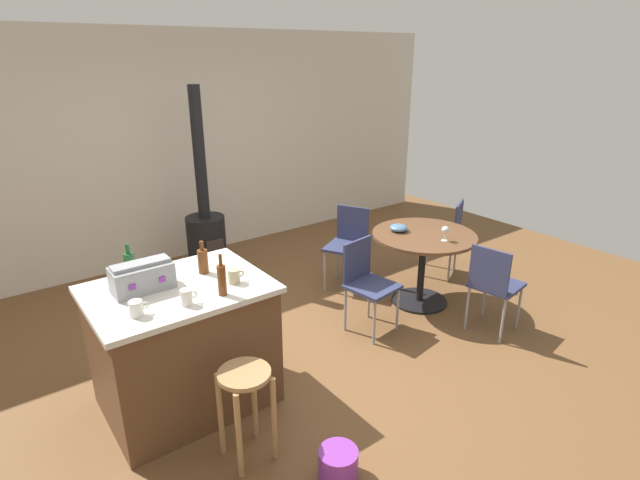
{
  "coord_description": "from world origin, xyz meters",
  "views": [
    {
      "loc": [
        -2.14,
        -3.06,
        2.43
      ],
      "look_at": [
        0.28,
        0.16,
        0.9
      ],
      "focal_mm": 27.92,
      "sensor_mm": 36.0,
      "label": 1
    }
  ],
  "objects_px": {
    "toolbox": "(142,277)",
    "wood_stove": "(206,231)",
    "wooden_stool": "(246,395)",
    "folding_chair_left": "(367,279)",
    "cup_2": "(234,276)",
    "cup_1": "(136,308)",
    "folding_chair_far": "(348,241)",
    "wine_glass": "(445,230)",
    "folding_chair_near": "(446,231)",
    "plastic_bucket": "(338,464)",
    "bottle_0": "(130,265)",
    "serving_bowl": "(399,228)",
    "dining_table": "(423,250)",
    "kitchen_island": "(184,346)",
    "folding_chair_right": "(493,282)",
    "bottle_1": "(222,279)",
    "bottle_2": "(203,261)",
    "cup_0": "(187,297)"
  },
  "relations": [
    {
      "from": "folding_chair_far",
      "to": "plastic_bucket",
      "type": "bearing_deg",
      "value": -131.08
    },
    {
      "from": "wine_glass",
      "to": "serving_bowl",
      "type": "xyz_separation_m",
      "value": [
        -0.15,
        0.45,
        -0.07
      ]
    },
    {
      "from": "folding_chair_far",
      "to": "cup_2",
      "type": "height_order",
      "value": "cup_2"
    },
    {
      "from": "wooden_stool",
      "to": "folding_chair_right",
      "type": "xyz_separation_m",
      "value": [
        2.51,
        0.0,
        0.04
      ]
    },
    {
      "from": "folding_chair_far",
      "to": "toolbox",
      "type": "xyz_separation_m",
      "value": [
        -2.4,
        -0.72,
        0.51
      ]
    },
    {
      "from": "serving_bowl",
      "to": "dining_table",
      "type": "bearing_deg",
      "value": -54.76
    },
    {
      "from": "toolbox",
      "to": "cup_2",
      "type": "distance_m",
      "value": 0.6
    },
    {
      "from": "bottle_1",
      "to": "wood_stove",
      "type": "bearing_deg",
      "value": 68.52
    },
    {
      "from": "folding_chair_left",
      "to": "cup_1",
      "type": "height_order",
      "value": "cup_1"
    },
    {
      "from": "toolbox",
      "to": "cup_2",
      "type": "xyz_separation_m",
      "value": [
        0.54,
        -0.27,
        -0.05
      ]
    },
    {
      "from": "toolbox",
      "to": "cup_2",
      "type": "bearing_deg",
      "value": -26.34
    },
    {
      "from": "bottle_2",
      "to": "cup_0",
      "type": "xyz_separation_m",
      "value": [
        -0.29,
        -0.39,
        -0.04
      ]
    },
    {
      "from": "wood_stove",
      "to": "cup_2",
      "type": "xyz_separation_m",
      "value": [
        -0.77,
        -2.22,
        0.47
      ]
    },
    {
      "from": "folding_chair_far",
      "to": "wine_glass",
      "type": "bearing_deg",
      "value": -71.53
    },
    {
      "from": "folding_chair_far",
      "to": "folding_chair_near",
      "type": "bearing_deg",
      "value": -22.36
    },
    {
      "from": "bottle_1",
      "to": "bottle_2",
      "type": "distance_m",
      "value": 0.4
    },
    {
      "from": "plastic_bucket",
      "to": "bottle_0",
      "type": "bearing_deg",
      "value": 112.35
    },
    {
      "from": "kitchen_island",
      "to": "toolbox",
      "type": "bearing_deg",
      "value": 155.39
    },
    {
      "from": "folding_chair_right",
      "to": "kitchen_island",
      "type": "bearing_deg",
      "value": 164.12
    },
    {
      "from": "bottle_0",
      "to": "plastic_bucket",
      "type": "relative_size",
      "value": 1.04
    },
    {
      "from": "toolbox",
      "to": "wood_stove",
      "type": "bearing_deg",
      "value": 56.1
    },
    {
      "from": "wood_stove",
      "to": "bottle_0",
      "type": "xyz_separation_m",
      "value": [
        -1.32,
        -1.7,
        0.52
      ]
    },
    {
      "from": "folding_chair_right",
      "to": "bottle_2",
      "type": "xyz_separation_m",
      "value": [
        -2.35,
        0.84,
        0.52
      ]
    },
    {
      "from": "cup_2",
      "to": "cup_1",
      "type": "bearing_deg",
      "value": -175.04
    },
    {
      "from": "cup_1",
      "to": "cup_2",
      "type": "xyz_separation_m",
      "value": [
        0.69,
        0.06,
        0.0
      ]
    },
    {
      "from": "wooden_stool",
      "to": "folding_chair_left",
      "type": "height_order",
      "value": "folding_chair_left"
    },
    {
      "from": "folding_chair_far",
      "to": "folding_chair_left",
      "type": "height_order",
      "value": "folding_chair_far"
    },
    {
      "from": "folding_chair_far",
      "to": "folding_chair_right",
      "type": "relative_size",
      "value": 1.02
    },
    {
      "from": "cup_0",
      "to": "plastic_bucket",
      "type": "relative_size",
      "value": 0.45
    },
    {
      "from": "wooden_stool",
      "to": "cup_2",
      "type": "bearing_deg",
      "value": 65.73
    },
    {
      "from": "folding_chair_near",
      "to": "plastic_bucket",
      "type": "xyz_separation_m",
      "value": [
        -2.85,
        -1.58,
        -0.43
      ]
    },
    {
      "from": "folding_chair_near",
      "to": "cup_0",
      "type": "distance_m",
      "value": 3.43
    },
    {
      "from": "serving_bowl",
      "to": "plastic_bucket",
      "type": "xyz_separation_m",
      "value": [
        -1.95,
        -1.47,
        -0.69
      ]
    },
    {
      "from": "wine_glass",
      "to": "toolbox",
      "type": "bearing_deg",
      "value": 173.98
    },
    {
      "from": "cup_0",
      "to": "cup_2",
      "type": "bearing_deg",
      "value": 15.39
    },
    {
      "from": "folding_chair_near",
      "to": "wooden_stool",
      "type": "bearing_deg",
      "value": -160.92
    },
    {
      "from": "bottle_0",
      "to": "wooden_stool",
      "type": "bearing_deg",
      "value": -75.0
    },
    {
      "from": "kitchen_island",
      "to": "folding_chair_far",
      "type": "height_order",
      "value": "kitchen_island"
    },
    {
      "from": "bottle_1",
      "to": "dining_table",
      "type": "bearing_deg",
      "value": 8.25
    },
    {
      "from": "wooden_stool",
      "to": "cup_1",
      "type": "height_order",
      "value": "cup_1"
    },
    {
      "from": "kitchen_island",
      "to": "dining_table",
      "type": "xyz_separation_m",
      "value": [
        2.54,
        0.05,
        0.1
      ]
    },
    {
      "from": "dining_table",
      "to": "bottle_0",
      "type": "height_order",
      "value": "bottle_0"
    },
    {
      "from": "folding_chair_left",
      "to": "folding_chair_right",
      "type": "distance_m",
      "value": 1.13
    },
    {
      "from": "folding_chair_left",
      "to": "bottle_1",
      "type": "height_order",
      "value": "bottle_1"
    },
    {
      "from": "cup_1",
      "to": "plastic_bucket",
      "type": "distance_m",
      "value": 1.54
    },
    {
      "from": "folding_chair_right",
      "to": "cup_0",
      "type": "relative_size",
      "value": 7.81
    },
    {
      "from": "wooden_stool",
      "to": "dining_table",
      "type": "xyz_separation_m",
      "value": [
        2.45,
        0.79,
        0.11
      ]
    },
    {
      "from": "kitchen_island",
      "to": "bottle_1",
      "type": "bearing_deg",
      "value": -56.34
    },
    {
      "from": "toolbox",
      "to": "cup_1",
      "type": "relative_size",
      "value": 3.29
    },
    {
      "from": "wood_stove",
      "to": "toolbox",
      "type": "bearing_deg",
      "value": -123.9
    }
  ]
}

